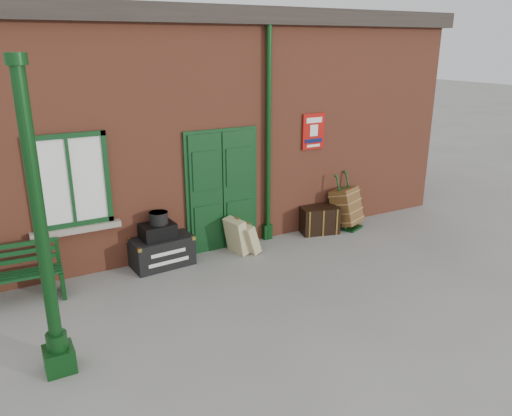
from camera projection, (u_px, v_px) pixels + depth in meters
ground at (277, 273)px, 8.41m from camera, size 80.00×80.00×0.00m
station_building at (193, 119)px, 10.63m from camera, size 10.30×4.30×4.36m
canopy_column at (45, 262)px, 5.48m from camera, size 0.34×0.34×3.61m
bench at (9, 274)px, 7.35m from camera, size 1.49×0.55×0.91m
houdini_trunk at (162, 251)px, 8.65m from camera, size 1.07×0.65×0.52m
strongbox at (158, 231)px, 8.50m from camera, size 0.60×0.46×0.26m
hatbox at (159, 218)px, 8.44m from camera, size 0.33×0.33×0.21m
suitcase_back at (237, 236)px, 9.14m from camera, size 0.39×0.51×0.67m
suitcase_front at (248, 238)px, 9.15m from camera, size 0.41×0.47×0.58m
porter_trolley at (346, 207)px, 10.38m from camera, size 0.73×0.76×1.13m
dark_trunk at (319, 220)px, 10.17m from camera, size 0.85×0.66×0.54m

